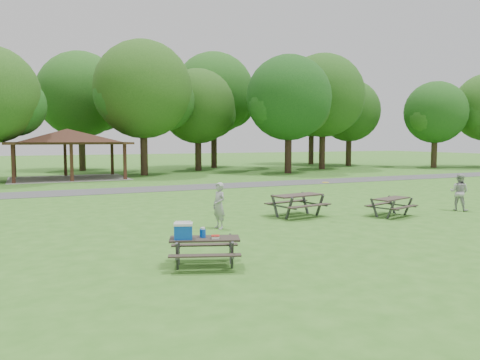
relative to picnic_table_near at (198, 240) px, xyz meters
name	(u,v)px	position (x,y,z in m)	size (l,w,h in m)	color
ground	(264,230)	(3.44, 3.25, -0.65)	(160.00, 160.00, 0.00)	#336C1F
asphalt_path	(155,189)	(3.44, 17.25, -0.64)	(120.00, 3.20, 0.02)	#434345
pavilion	(68,138)	(-0.56, 27.25, 2.42)	(8.60, 7.01, 3.76)	#331A12
tree_row_e	(144,92)	(5.54, 28.28, 6.14)	(8.40, 8.00, 11.02)	#2F2015
tree_row_f	(199,109)	(11.53, 31.78, 5.19)	(7.35, 7.00, 9.55)	black
tree_row_g	(289,100)	(17.54, 25.28, 5.68)	(7.77, 7.40, 10.25)	black
tree_row_h	(324,98)	(23.55, 28.78, 6.38)	(8.61, 8.20, 11.37)	black
tree_row_i	(350,113)	(29.53, 32.28, 5.26)	(7.14, 6.80, 9.52)	black
tree_row_j	(436,114)	(35.52, 25.78, 4.91)	(6.72, 6.40, 8.96)	#312316
tree_deep_b	(82,97)	(1.54, 36.28, 6.24)	(8.40, 8.00, 11.13)	#302315
tree_deep_c	(215,96)	(14.55, 35.28, 6.80)	(8.82, 8.40, 11.90)	black
tree_deep_d	(312,105)	(27.54, 36.78, 6.38)	(8.40, 8.00, 11.27)	#2F1F14
picnic_table_near	(198,240)	(0.00, 0.00, 0.00)	(1.97, 1.78, 1.13)	#2A231E
picnic_table_middle	(297,200)	(5.92, 5.16, 0.00)	(2.27, 1.94, 0.88)	#332925
picnic_table_far	(391,202)	(9.26, 3.69, -0.11)	(2.01, 1.79, 0.73)	#312A24
frisbee_in_flight	(326,182)	(6.33, 3.91, 0.76)	(0.25, 0.25, 0.02)	yellow
frisbee_thrower	(219,206)	(2.23, 4.13, 0.13)	(0.56, 0.37, 1.55)	#9D9DA0
frisbee_catcher	(459,192)	(12.80, 3.57, 0.13)	(0.75, 0.59, 1.55)	#ADADAF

